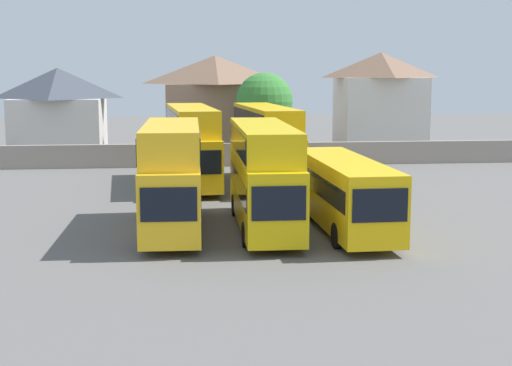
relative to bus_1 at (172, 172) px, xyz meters
name	(u,v)px	position (x,y,z in m)	size (l,w,h in m)	color
ground	(233,176)	(4.21, 17.70, -2.83)	(140.00, 140.00, 0.00)	#605E5B
depot_boundary_wall	(227,155)	(4.21, 23.40, -1.93)	(56.00, 0.50, 1.80)	gray
bus_1	(172,172)	(0.00, 0.00, 0.00)	(2.82, 10.27, 5.03)	yellow
bus_2	(264,171)	(4.30, 0.18, -0.04)	(2.68, 11.28, 4.96)	#E1B90D
bus_3	(344,190)	(8.03, -0.49, -0.91)	(2.87, 11.36, 3.36)	yellow
bus_4	(192,142)	(1.25, 13.75, 0.05)	(3.37, 11.83, 5.13)	yellow
bus_5	(266,141)	(6.09, 13.69, 0.06)	(3.42, 12.05, 5.14)	#EFB60A
house_terrace_left	(59,111)	(-9.99, 32.69, 1.08)	(8.04, 7.90, 7.64)	silver
house_terrace_centre	(215,104)	(3.77, 32.18, 1.62)	(9.15, 7.71, 8.73)	#9E7A60
house_terrace_right	(380,101)	(19.11, 33.09, 1.78)	(7.94, 6.61, 9.06)	silver
tree_left_of_lot	(264,102)	(7.43, 25.90, 2.08)	(4.65, 4.65, 7.27)	brown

